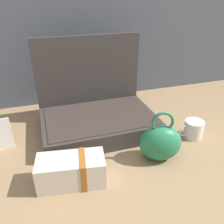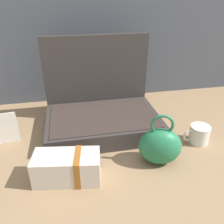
{
  "view_description": "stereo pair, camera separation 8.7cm",
  "coord_description": "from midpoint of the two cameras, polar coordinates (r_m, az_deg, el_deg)",
  "views": [
    {
      "loc": [
        -0.24,
        -0.75,
        0.6
      ],
      "look_at": [
        -0.01,
        -0.02,
        0.19
      ],
      "focal_mm": 36.97,
      "sensor_mm": 36.0,
      "label": 1
    },
    {
      "loc": [
        -0.16,
        -0.77,
        0.6
      ],
      "look_at": [
        -0.01,
        -0.02,
        0.19
      ],
      "focal_mm": 36.97,
      "sensor_mm": 36.0,
      "label": 2
    }
  ],
  "objects": [
    {
      "name": "teal_pouch_handbag",
      "position": [
        0.91,
        9.2,
        -7.56
      ],
      "size": [
        0.18,
        0.14,
        0.21
      ],
      "color": "#237247",
      "rests_on": "ground_plane"
    },
    {
      "name": "cream_toiletry_bag",
      "position": [
        0.83,
        -12.83,
        -14.05
      ],
      "size": [
        0.24,
        0.14,
        0.11
      ],
      "color": "beige",
      "rests_on": "ground_plane"
    },
    {
      "name": "coffee_mug",
      "position": [
        1.1,
        17.34,
        -4.12
      ],
      "size": [
        0.12,
        0.09,
        0.08
      ],
      "color": "silver",
      "rests_on": "ground_plane"
    },
    {
      "name": "ground_plane",
      "position": [
        0.99,
        -2.47,
        -9.32
      ],
      "size": [
        6.0,
        6.0,
        0.0
      ],
      "primitive_type": "plane",
      "color": "#8C6D4C"
    },
    {
      "name": "open_suitcase",
      "position": [
        1.11,
        -6.13,
        0.08
      ],
      "size": [
        0.52,
        0.36,
        0.42
      ],
      "color": "#332D2B",
      "rests_on": "ground_plane"
    },
    {
      "name": "info_card_left",
      "position": [
        1.08,
        -28.05,
        -5.1
      ],
      "size": [
        0.09,
        0.01,
        0.14
      ],
      "primitive_type": "cube",
      "rotation": [
        0.0,
        0.0,
        0.1
      ],
      "color": "silver",
      "rests_on": "ground_plane"
    }
  ]
}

